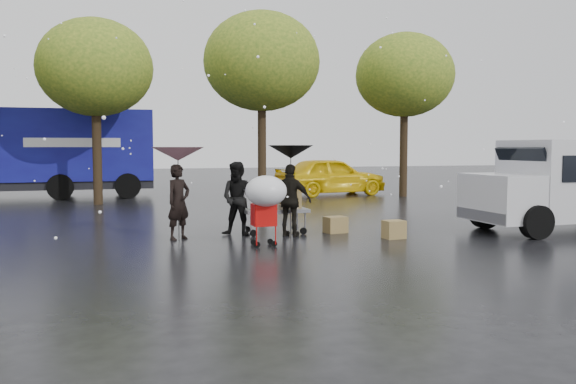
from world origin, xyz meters
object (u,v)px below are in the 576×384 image
object	(u,v)px
blue_truck	(52,154)
shopping_cart	(266,195)
person_black	(291,200)
vendor_cart	(278,203)
white_van	(573,183)
yellow_taxi	(330,176)
person_pink	(179,202)

from	to	relation	value
blue_truck	shopping_cart	bearing A→B (deg)	-70.36
person_black	vendor_cart	bearing A→B (deg)	-37.17
vendor_cart	blue_truck	xyz separation A→B (m)	(-5.80, 12.24, 1.03)
vendor_cart	shopping_cart	size ratio (longest dim) A/B	1.04
vendor_cart	white_van	distance (m)	7.22
yellow_taxi	white_van	bearing A→B (deg)	-179.02
person_black	white_van	bearing A→B (deg)	-151.90
vendor_cart	person_pink	bearing A→B (deg)	-174.27
blue_truck	yellow_taxi	bearing A→B (deg)	-9.96
person_black	blue_truck	bearing A→B (deg)	-28.16
white_van	person_black	bearing A→B (deg)	171.26
yellow_taxi	blue_truck	bearing A→B (deg)	72.63
person_pink	person_black	distance (m)	2.51
shopping_cart	white_van	world-z (taller)	white_van
shopping_cart	blue_truck	world-z (taller)	blue_truck
person_pink	white_van	bearing A→B (deg)	-42.16
vendor_cart	shopping_cart	distance (m)	2.00
person_pink	yellow_taxi	distance (m)	13.01
vendor_cart	white_van	world-z (taller)	white_van
shopping_cart	yellow_taxi	world-z (taller)	yellow_taxi
yellow_taxi	person_black	bearing A→B (deg)	147.18
blue_truck	yellow_taxi	distance (m)	11.29
person_black	white_van	size ratio (longest dim) A/B	0.34
person_pink	person_black	bearing A→B (deg)	-40.38
blue_truck	yellow_taxi	world-z (taller)	blue_truck
yellow_taxi	shopping_cart	bearing A→B (deg)	145.94
person_pink	vendor_cart	xyz separation A→B (m)	(2.35, 0.24, -0.10)
shopping_cart	white_van	distance (m)	7.82
vendor_cart	shopping_cart	xyz separation A→B (m)	(-0.79, -1.80, 0.34)
person_black	white_van	distance (m)	6.97
person_pink	yellow_taxi	xyz separation A→B (m)	(7.63, 10.53, -0.03)
person_black	blue_truck	xyz separation A→B (m)	(-5.95, 12.75, 0.93)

